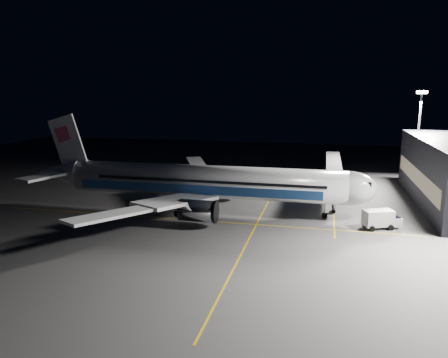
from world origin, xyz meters
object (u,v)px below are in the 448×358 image
object	(u,v)px
jet_bridge	(334,172)
baggage_tug	(191,193)
airliner	(199,182)
service_truck	(381,219)
safety_cone_c	(193,189)
floodlight_mast_north	(419,129)
safety_cone_a	(221,192)
safety_cone_b	(197,193)

from	to	relation	value
jet_bridge	baggage_tug	world-z (taller)	jet_bridge
airliner	jet_bridge	xyz separation A→B (m)	(23.08, 18.06, -0.58)
service_truck	airliner	bearing A→B (deg)	149.74
service_truck	safety_cone_c	size ratio (longest dim) A/B	10.23
jet_bridge	baggage_tug	distance (m)	29.22
floodlight_mast_north	service_truck	xyz separation A→B (m)	(-11.06, -35.56, -10.80)
safety_cone_c	service_truck	bearing A→B (deg)	-26.26
jet_bridge	service_truck	distance (m)	22.92
baggage_tug	safety_cone_a	xyz separation A→B (m)	(5.25, 4.15, -0.43)
safety_cone_b	safety_cone_c	world-z (taller)	safety_cone_c
safety_cone_a	safety_cone_c	world-z (taller)	safety_cone_a
airliner	floodlight_mast_north	world-z (taller)	floodlight_mast_north
baggage_tug	safety_cone_a	bearing A→B (deg)	18.56
airliner	safety_cone_c	world-z (taller)	airliner
service_truck	safety_cone_c	world-z (taller)	service_truck
floodlight_mast_north	baggage_tug	bearing A→B (deg)	-152.99
service_truck	safety_cone_b	xyz separation A→B (m)	(-33.72, 14.41, -1.27)
safety_cone_a	jet_bridge	bearing A→B (deg)	12.91
safety_cone_c	baggage_tug	bearing A→B (deg)	-77.75
floodlight_mast_north	baggage_tug	xyz separation A→B (m)	(-45.46, -23.17, -11.60)
baggage_tug	safety_cone_c	distance (m)	5.26
safety_cone_b	jet_bridge	bearing A→B (deg)	15.09
airliner	safety_cone_b	bearing A→B (deg)	108.89
airliner	jet_bridge	bearing A→B (deg)	38.04
safety_cone_b	baggage_tug	bearing A→B (deg)	-108.52
safety_cone_a	service_truck	bearing A→B (deg)	-29.58
jet_bridge	service_truck	size ratio (longest dim) A/B	5.61
service_truck	safety_cone_b	distance (m)	36.69
safety_cone_c	floodlight_mast_north	bearing A→B (deg)	21.18
safety_cone_b	service_truck	bearing A→B (deg)	-23.14
jet_bridge	safety_cone_c	size ratio (longest dim) A/B	57.37
airliner	baggage_tug	bearing A→B (deg)	116.42
safety_cone_a	safety_cone_c	xyz separation A→B (m)	(-6.36, 0.97, -0.04)
safety_cone_b	floodlight_mast_north	bearing A→B (deg)	25.28
baggage_tug	safety_cone_b	xyz separation A→B (m)	(0.67, 2.01, -0.47)
safety_cone_a	baggage_tug	bearing A→B (deg)	-141.68
service_truck	safety_cone_b	world-z (taller)	service_truck
jet_bridge	safety_cone_c	distance (m)	29.18
safety_cone_b	safety_cone_c	bearing A→B (deg)	119.90
baggage_tug	airliner	bearing A→B (deg)	-83.34
jet_bridge	safety_cone_b	bearing A→B (deg)	-164.91
airliner	safety_cone_a	bearing A→B (deg)	86.18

